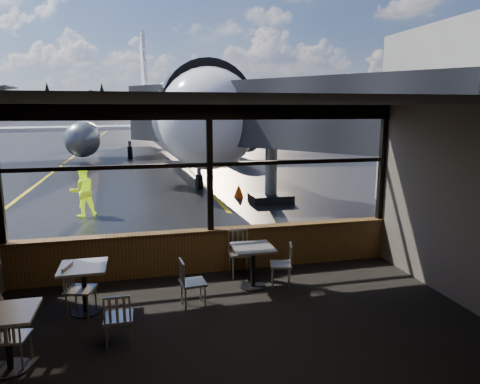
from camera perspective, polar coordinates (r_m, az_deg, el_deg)
name	(u,v)px	position (r m, az deg, el deg)	size (l,w,h in m)	color
ground_plane	(140,122)	(128.63, -13.18, 9.10)	(520.00, 520.00, 0.00)	black
carpet_floor	(246,344)	(6.68, 0.79, -19.57)	(8.00, 6.00, 0.01)	black
ceiling	(247,102)	(5.76, 0.89, 11.93)	(8.00, 6.00, 0.04)	#38332D
wall_back	(349,341)	(3.38, 14.38, -18.63)	(8.00, 0.04, 3.50)	#4F473F
window_sill	(211,251)	(9.18, -3.92, -7.85)	(8.00, 0.28, 0.90)	#533719
window_header	(209,112)	(8.69, -4.17, 10.56)	(8.00, 0.18, 0.30)	black
mullion_centre	(210,169)	(8.78, -4.07, 3.03)	(0.12, 0.12, 2.60)	black
mullion_right	(382,164)	(10.20, 18.42, 3.60)	(0.12, 0.12, 2.60)	black
window_transom	(210,164)	(8.76, -4.07, 3.68)	(8.00, 0.10, 0.08)	black
airliner	(162,77)	(30.70, -10.32, 14.86)	(30.59, 36.71, 11.22)	white
jet_bridge	(286,139)	(14.98, 6.09, 7.07)	(9.05, 11.06, 4.83)	#292A2C
cafe_table_near	(253,267)	(8.37, 1.74, -9.97)	(0.75, 0.75, 0.83)	gray
cafe_table_mid	(85,289)	(7.85, -20.02, -12.10)	(0.76, 0.76, 0.84)	#A9A49B
cafe_table_left	(8,341)	(6.67, -28.53, -17.08)	(0.75, 0.75, 0.83)	#A49E97
chair_near_e	(281,265)	(8.47, 5.47, -9.66)	(0.47, 0.47, 0.86)	beige
chair_near_w	(193,283)	(7.62, -6.29, -11.99)	(0.48, 0.48, 0.88)	#ACA89B
chair_near_n	(240,254)	(8.90, 0.01, -8.21)	(0.53, 0.53, 0.97)	beige
chair_mid_s	(119,318)	(6.70, -15.89, -15.86)	(0.47, 0.47, 0.85)	beige
chair_mid_w	(81,290)	(7.75, -20.47, -12.17)	(0.49, 0.49, 0.90)	#ACA69B
chair_left_s	(13,338)	(6.76, -27.99, -16.78)	(0.44, 0.44, 0.80)	beige
ground_crew	(83,191)	(14.68, -20.24, 0.08)	(0.79, 0.62, 1.63)	#BFF219
cone_nose	(239,191)	(16.76, -0.18, 0.15)	(0.39, 0.39, 0.55)	#ED5407
hangar_mid	(138,106)	(193.59, -13.49, 11.08)	(38.00, 15.00, 10.00)	silver
hangar_right	(275,104)	(196.45, 4.67, 11.62)	(50.00, 20.00, 12.00)	silver
fuel_tank_a	(63,111)	(192.70, -22.54, 9.96)	(8.00, 8.00, 6.00)	silver
fuel_tank_b	(89,111)	(191.48, -19.54, 10.16)	(8.00, 8.00, 6.00)	silver
fuel_tank_c	(114,111)	(190.77, -16.50, 10.34)	(8.00, 8.00, 6.00)	silver
treeline	(137,104)	(218.59, -13.54, 11.28)	(360.00, 3.00, 12.00)	black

